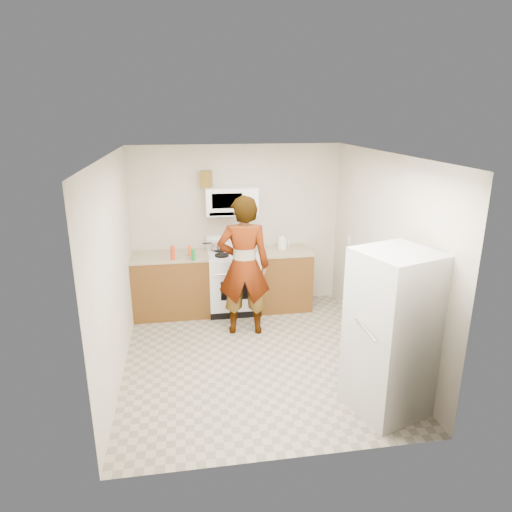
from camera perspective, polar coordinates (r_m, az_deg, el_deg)
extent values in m
plane|color=gray|center=(5.89, -0.12, -12.46)|extent=(3.60, 3.60, 0.00)
cube|color=beige|center=(7.08, -2.41, 3.66)|extent=(3.20, 0.02, 2.50)
cube|color=beige|center=(5.83, 15.50, -0.03)|extent=(0.02, 3.60, 2.50)
cube|color=brown|center=(6.99, -10.53, -3.68)|extent=(1.12, 0.62, 0.90)
cube|color=tan|center=(6.84, -10.75, -0.03)|extent=(1.14, 0.64, 0.03)
cube|color=brown|center=(7.14, 3.39, -2.94)|extent=(0.80, 0.62, 0.90)
cube|color=tan|center=(7.00, 3.46, 0.65)|extent=(0.82, 0.64, 0.03)
cube|color=white|center=(7.01, -2.83, -3.34)|extent=(0.76, 0.65, 0.90)
cube|color=white|center=(6.86, -2.89, 0.29)|extent=(0.76, 0.62, 0.03)
cube|color=white|center=(7.10, -3.16, 1.85)|extent=(0.76, 0.08, 0.20)
cube|color=white|center=(6.80, -3.12, 6.95)|extent=(0.76, 0.38, 0.40)
imported|color=tan|center=(6.14, -1.53, -1.27)|extent=(0.75, 0.54, 1.93)
cube|color=white|center=(4.79, 16.57, -9.22)|extent=(0.89, 0.89, 1.70)
cylinder|color=white|center=(7.03, 3.30, 1.62)|extent=(0.18, 0.18, 0.17)
cube|color=brown|center=(6.75, -6.24, 9.55)|extent=(0.18, 0.18, 0.24)
cylinder|color=silver|center=(6.99, -4.91, 1.38)|extent=(0.24, 0.24, 0.11)
cube|color=silver|center=(6.81, -1.10, 0.52)|extent=(0.29, 0.24, 0.05)
cylinder|color=red|center=(6.58, -10.37, 0.38)|extent=(0.07, 0.07, 0.21)
cylinder|color=orange|center=(6.73, -8.28, 0.65)|extent=(0.07, 0.07, 0.16)
cylinder|color=#167C26|center=(6.52, -7.85, 0.16)|extent=(0.07, 0.07, 0.17)
cylinder|color=white|center=(6.70, -7.87, -0.05)|extent=(0.30, 0.30, 0.01)
cylinder|color=silver|center=(6.83, 11.82, -2.55)|extent=(0.23, 0.19, 1.27)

